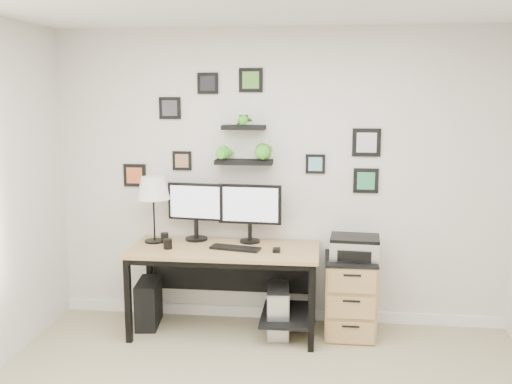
# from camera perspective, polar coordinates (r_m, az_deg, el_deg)

# --- Properties ---
(room) EXTENTS (4.00, 4.00, 4.00)m
(room) POSITION_cam_1_polar(r_m,az_deg,el_deg) (5.35, 2.21, -11.98)
(room) COLOR tan
(room) RESTS_ON ground
(desk) EXTENTS (1.60, 0.70, 0.75)m
(desk) POSITION_cam_1_polar(r_m,az_deg,el_deg) (4.91, -2.73, -6.89)
(desk) COLOR tan
(desk) RESTS_ON ground
(monitor_left) EXTENTS (0.50, 0.22, 0.51)m
(monitor_left) POSITION_cam_1_polar(r_m,az_deg,el_deg) (5.05, -6.05, -1.51)
(monitor_left) COLOR black
(monitor_left) RESTS_ON desk
(monitor_right) EXTENTS (0.55, 0.19, 0.51)m
(monitor_right) POSITION_cam_1_polar(r_m,az_deg,el_deg) (4.94, -0.63, -1.64)
(monitor_right) COLOR black
(monitor_right) RESTS_ON desk
(keyboard) EXTENTS (0.44, 0.22, 0.02)m
(keyboard) POSITION_cam_1_polar(r_m,az_deg,el_deg) (4.79, -2.08, -5.63)
(keyboard) COLOR black
(keyboard) RESTS_ON desk
(mouse) EXTENTS (0.06, 0.09, 0.03)m
(mouse) POSITION_cam_1_polar(r_m,az_deg,el_deg) (4.72, 2.07, -5.83)
(mouse) COLOR black
(mouse) RESTS_ON desk
(table_lamp) EXTENTS (0.28, 0.28, 0.58)m
(table_lamp) POSITION_cam_1_polar(r_m,az_deg,el_deg) (5.01, -10.25, 0.22)
(table_lamp) COLOR black
(table_lamp) RESTS_ON desk
(mug) EXTENTS (0.07, 0.07, 0.08)m
(mug) POSITION_cam_1_polar(r_m,az_deg,el_deg) (4.86, -8.82, -5.15)
(mug) COLOR black
(mug) RESTS_ON desk
(pen_cup) EXTENTS (0.07, 0.07, 0.09)m
(pen_cup) POSITION_cam_1_polar(r_m,az_deg,el_deg) (5.06, -9.12, -4.54)
(pen_cup) COLOR black
(pen_cup) RESTS_ON desk
(pc_tower_black) EXTENTS (0.23, 0.42, 0.41)m
(pc_tower_black) POSITION_cam_1_polar(r_m,az_deg,el_deg) (5.24, -10.69, -10.84)
(pc_tower_black) COLOR black
(pc_tower_black) RESTS_ON ground
(pc_tower_grey) EXTENTS (0.22, 0.43, 0.41)m
(pc_tower_grey) POSITION_cam_1_polar(r_m,az_deg,el_deg) (4.98, 2.20, -11.77)
(pc_tower_grey) COLOR gray
(pc_tower_grey) RESTS_ON ground
(file_cabinet) EXTENTS (0.43, 0.53, 0.67)m
(file_cabinet) POSITION_cam_1_polar(r_m,az_deg,el_deg) (5.00, 9.36, -10.20)
(file_cabinet) COLOR tan
(file_cabinet) RESTS_ON ground
(printer) EXTENTS (0.42, 0.35, 0.18)m
(printer) POSITION_cam_1_polar(r_m,az_deg,el_deg) (4.88, 9.84, -5.46)
(printer) COLOR silver
(printer) RESTS_ON file_cabinet
(wall_decor) EXTENTS (2.29, 0.18, 1.07)m
(wall_decor) POSITION_cam_1_polar(r_m,az_deg,el_deg) (4.96, -0.79, 5.26)
(wall_decor) COLOR black
(wall_decor) RESTS_ON ground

